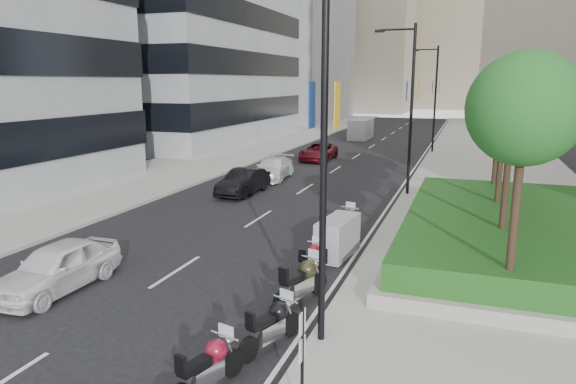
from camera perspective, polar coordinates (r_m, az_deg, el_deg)
The scene contains 29 objects.
ground at distance 13.61m, azimuth -15.92°, elevation -14.95°, with size 160.00×160.00×0.00m, color black.
sidewalk_right at distance 40.23m, azimuth 21.78°, elevation 2.72°, with size 10.00×100.00×0.15m, color #9E9B93.
sidewalk_left at distance 44.58m, azimuth -6.31°, elevation 4.36°, with size 8.00×100.00×0.15m, color #9E9B93.
lane_edge at distance 40.36m, azimuth 14.24°, elevation 3.14°, with size 0.12×100.00×0.01m, color silver.
lane_centre at distance 41.15m, azimuth 7.01°, elevation 3.59°, with size 0.12×100.00×0.01m, color silver.
building_grey_far at distance 86.12m, azimuth -1.97°, elevation 18.13°, with size 22.00×26.00×30.00m, color gray.
building_cream_left at distance 113.14m, azimuth 6.86°, elevation 17.65°, with size 26.00×24.00×34.00m, color #B7AD93.
building_cream_centre at distance 130.49m, azimuth 17.96°, elevation 17.31°, with size 30.00×24.00×38.00m, color #B7AD93.
planter at distance 20.74m, azimuth 26.33°, elevation -5.20°, with size 10.00×14.00×0.40m, color #9D9B93.
hedge at distance 20.58m, azimuth 26.49°, elevation -3.61°, with size 9.40×13.40×0.80m, color #164E1A.
tree_0 at distance 13.81m, azimuth 24.85°, elevation 8.28°, with size 2.80×2.80×6.30m.
tree_1 at distance 17.79m, azimuth 23.76°, elevation 9.01°, with size 2.80×2.80×6.30m.
tree_2 at distance 21.78m, azimuth 23.06°, elevation 9.47°, with size 2.80×2.80×6.30m.
tree_3 at distance 25.78m, azimuth 22.58°, elevation 9.78°, with size 2.80×2.80×6.30m.
lamp_post_0 at distance 11.24m, azimuth 3.26°, elevation 6.89°, with size 2.34×0.45×9.00m.
lamp_post_1 at distance 27.94m, azimuth 13.27°, elevation 9.76°, with size 2.34×0.45×9.00m.
lamp_post_2 at distance 45.86m, azimuth 15.88°, elevation 10.46°, with size 2.34×0.45×9.00m.
parking_sign at distance 9.36m, azimuth 1.60°, elevation -17.56°, with size 0.06×0.32×2.50m.
motorcycle_1 at distance 10.85m, azimuth -8.80°, elevation -18.65°, with size 0.82×2.07×1.05m.
motorcycle_2 at distance 12.29m, azimuth -1.78°, elevation -14.55°, with size 0.92×2.06×1.07m.
motorcycle_3 at distance 14.48m, azimuth 1.58°, elevation -9.95°, with size 1.01×2.33×1.20m.
motorcycle_4 at distance 16.53m, azimuth 2.58°, elevation -7.52°, with size 0.66×1.98×0.99m.
motorcycle_5 at distance 18.31m, azimuth 5.55°, elevation -5.03°, with size 1.17×2.42×1.39m.
motorcycle_6 at distance 20.55m, azimuth 6.24°, elevation -3.39°, with size 0.83×2.23×1.13m.
car_a at distance 16.80m, azimuth -24.26°, elevation -7.60°, with size 1.70×4.23×1.44m, color white.
car_b at distance 28.28m, azimuth -4.98°, elevation 1.13°, with size 1.47×4.20×1.38m, color black.
car_c at distance 32.67m, azimuth -1.69°, elevation 2.65°, with size 1.90×4.68×1.36m, color white.
car_d at distance 40.55m, azimuth 3.40°, elevation 4.50°, with size 2.26×4.90×1.36m, color #5C0B16.
delivery_van at distance 56.12m, azimuth 8.06°, elevation 6.86°, with size 1.93×5.04×2.11m.
Camera 1 is at (7.28, -9.74, 6.10)m, focal length 32.00 mm.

